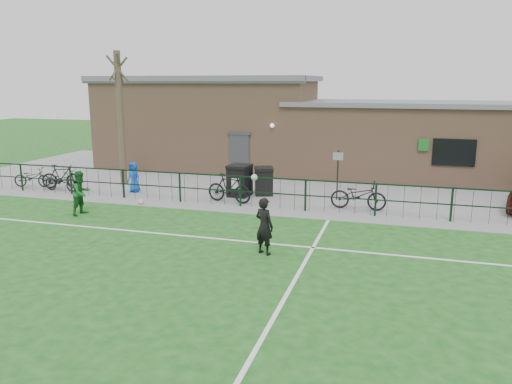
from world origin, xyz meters
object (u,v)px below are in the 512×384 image
(wheelie_bin_left, at_px, (240,182))
(wheelie_bin_right, at_px, (264,182))
(bicycle_d, at_px, (229,188))
(spectator_child, at_px, (134,177))
(bicycle_e, at_px, (358,195))
(outfield_player, at_px, (81,193))
(bicycle_a, at_px, (32,177))
(sign_post, at_px, (338,175))
(ball_ground, at_px, (141,202))
(bare_tree, at_px, (120,119))
(bicycle_c, at_px, (61,181))
(bicycle_b, at_px, (62,177))

(wheelie_bin_left, bearing_deg, wheelie_bin_right, 35.68)
(bicycle_d, xyz_separation_m, spectator_child, (-4.54, 0.63, 0.09))
(bicycle_e, xyz_separation_m, outfield_player, (-9.42, -3.44, 0.23))
(bicycle_a, bearing_deg, sign_post, -96.52)
(outfield_player, relative_size, ball_ground, 6.97)
(bare_tree, bearing_deg, bicycle_d, -19.05)
(bare_tree, relative_size, bicycle_a, 3.59)
(wheelie_bin_left, height_order, bicycle_d, wheelie_bin_left)
(spectator_child, bearing_deg, wheelie_bin_left, 20.31)
(bicycle_e, bearing_deg, spectator_child, 89.19)
(bicycle_c, height_order, bicycle_d, bicycle_d)
(bicycle_a, height_order, bicycle_e, bicycle_e)
(bare_tree, bearing_deg, bicycle_a, -154.16)
(spectator_child, distance_m, ball_ground, 2.40)
(bare_tree, relative_size, wheelie_bin_left, 4.91)
(bicycle_c, distance_m, ball_ground, 4.68)
(sign_post, relative_size, outfield_player, 1.27)
(sign_post, height_order, spectator_child, sign_post)
(wheelie_bin_right, xyz_separation_m, sign_post, (3.06, -0.04, 0.46))
(bicycle_d, bearing_deg, ball_ground, 121.22)
(wheelie_bin_left, bearing_deg, spectator_child, -168.04)
(bicycle_c, distance_m, bicycle_e, 12.64)
(bicycle_e, bearing_deg, wheelie_bin_left, 81.04)
(ball_ground, bearing_deg, bicycle_c, 164.95)
(bicycle_c, xyz_separation_m, spectator_child, (3.15, 0.69, 0.21))
(bicycle_c, distance_m, bicycle_d, 7.69)
(bicycle_c, relative_size, spectator_child, 1.29)
(bicycle_e, distance_m, ball_ground, 8.29)
(wheelie_bin_right, bearing_deg, bicycle_e, -38.80)
(bicycle_e, bearing_deg, bicycle_c, 92.80)
(bicycle_a, height_order, bicycle_b, bicycle_b)
(bicycle_b, relative_size, spectator_child, 1.37)
(sign_post, bearing_deg, wheelie_bin_left, -173.02)
(bicycle_a, bearing_deg, outfield_player, -136.63)
(bare_tree, height_order, bicycle_e, bare_tree)
(wheelie_bin_right, distance_m, bicycle_d, 1.94)
(spectator_child, bearing_deg, outfield_player, -75.54)
(bare_tree, distance_m, bicycle_a, 4.74)
(bare_tree, height_order, wheelie_bin_right, bare_tree)
(ball_ground, bearing_deg, sign_post, 22.27)
(wheelie_bin_left, xyz_separation_m, spectator_child, (-4.58, -0.55, 0.04))
(bare_tree, xyz_separation_m, bicycle_c, (-1.80, -2.09, -2.54))
(sign_post, distance_m, bicycle_a, 13.56)
(bicycle_a, height_order, ball_ground, bicycle_a)
(outfield_player, bearing_deg, sign_post, -49.38)
(bare_tree, xyz_separation_m, outfield_player, (1.42, -5.16, -2.21))
(sign_post, xyz_separation_m, bicycle_d, (-3.99, -1.66, -0.43))
(sign_post, distance_m, ball_ground, 7.80)
(bicycle_d, bearing_deg, bicycle_c, 99.84)
(wheelie_bin_left, relative_size, bicycle_c, 0.73)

